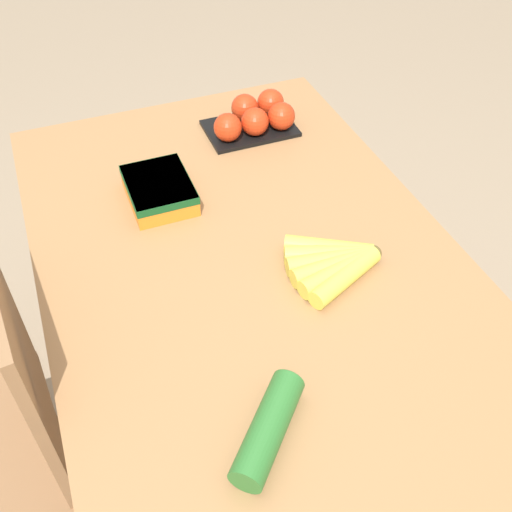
% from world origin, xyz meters
% --- Properties ---
extents(ground_plane, '(12.00, 12.00, 0.00)m').
position_xyz_m(ground_plane, '(0.00, 0.00, 0.00)').
color(ground_plane, gray).
extents(dining_table, '(1.35, 0.83, 0.76)m').
position_xyz_m(dining_table, '(0.00, 0.00, 0.65)').
color(dining_table, '#9E7044').
rests_on(dining_table, ground_plane).
extents(banana_bunch, '(0.20, 0.19, 0.04)m').
position_xyz_m(banana_bunch, '(-0.06, -0.14, 0.78)').
color(banana_bunch, brown).
rests_on(banana_bunch, dining_table).
extents(tomato_pack, '(0.15, 0.22, 0.08)m').
position_xyz_m(tomato_pack, '(0.46, -0.18, 0.80)').
color(tomato_pack, black).
rests_on(tomato_pack, dining_table).
extents(carrot_bag, '(0.18, 0.14, 0.05)m').
position_xyz_m(carrot_bag, '(0.28, 0.12, 0.79)').
color(carrot_bag, orange).
rests_on(carrot_bag, dining_table).
extents(cucumber_near, '(0.17, 0.17, 0.05)m').
position_xyz_m(cucumber_near, '(-0.35, 0.12, 0.78)').
color(cucumber_near, '#2D702D').
rests_on(cucumber_near, dining_table).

